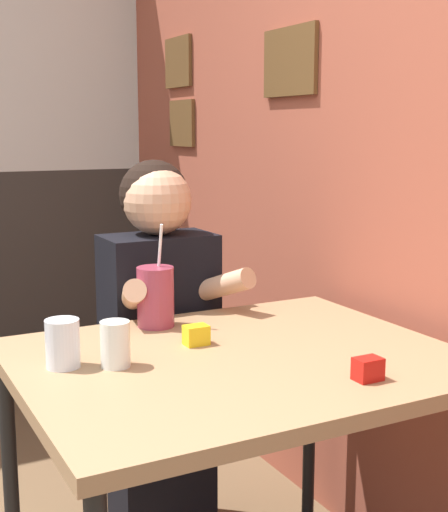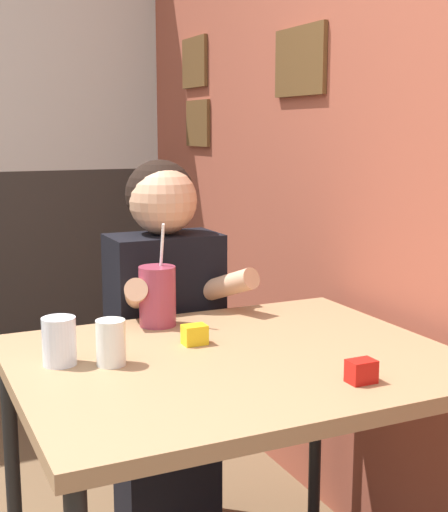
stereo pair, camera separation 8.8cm
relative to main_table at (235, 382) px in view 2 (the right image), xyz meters
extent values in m
cube|color=#9E4C38|center=(0.62, 0.88, 0.65)|extent=(0.06, 4.56, 2.70)
cube|color=brown|center=(0.58, 1.62, 0.90)|extent=(0.02, 0.26, 0.22)
cube|color=brown|center=(0.58, 0.69, 0.83)|extent=(0.02, 0.32, 0.23)
cube|color=brown|center=(0.58, 1.59, 0.63)|extent=(0.02, 0.24, 0.21)
cube|color=#93704C|center=(0.00, 0.00, 0.05)|extent=(1.04, 0.84, 0.04)
cylinder|color=black|center=(-0.48, 0.38, -0.34)|extent=(0.04, 0.04, 0.73)
cylinder|color=black|center=(0.48, 0.38, -0.34)|extent=(0.04, 0.04, 0.73)
cube|color=black|center=(0.03, 0.56, -0.47)|extent=(0.31, 0.20, 0.46)
cube|color=black|center=(0.03, 0.56, 0.02)|extent=(0.34, 0.20, 0.53)
sphere|color=black|center=(0.03, 0.59, 0.41)|extent=(0.21, 0.21, 0.21)
sphere|color=tan|center=(0.03, 0.56, 0.39)|extent=(0.21, 0.21, 0.21)
cylinder|color=tan|center=(-0.11, 0.42, 0.14)|extent=(0.14, 0.27, 0.15)
cylinder|color=tan|center=(0.16, 0.42, 0.14)|extent=(0.14, 0.27, 0.15)
cylinder|color=#99384C|center=(-0.08, 0.33, 0.15)|extent=(0.10, 0.10, 0.17)
cylinder|color=white|center=(-0.06, 0.33, 0.28)|extent=(0.01, 0.04, 0.14)
cylinder|color=silver|center=(-0.40, 0.11, 0.12)|extent=(0.08, 0.08, 0.11)
cylinder|color=silver|center=(-0.29, 0.06, 0.12)|extent=(0.07, 0.07, 0.11)
cube|color=#B7140F|center=(0.17, -0.28, 0.09)|extent=(0.06, 0.04, 0.05)
cube|color=yellow|center=(-0.05, 0.12, 0.09)|extent=(0.06, 0.04, 0.05)
camera|label=1|loc=(-0.80, -1.44, 0.60)|focal=50.00mm
camera|label=2|loc=(-0.72, -1.48, 0.60)|focal=50.00mm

